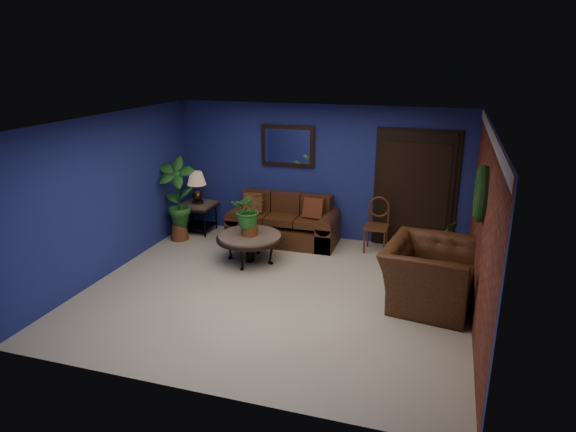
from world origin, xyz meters
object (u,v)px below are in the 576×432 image
(table_lamp, at_px, (197,184))
(side_chair, at_px, (377,221))
(sofa, at_px, (284,226))
(end_table, at_px, (198,210))
(coffee_table, at_px, (250,238))
(armchair, at_px, (429,274))

(table_lamp, distance_m, side_chair, 3.49)
(sofa, height_order, table_lamp, table_lamp)
(sofa, height_order, end_table, sofa)
(sofa, relative_size, table_lamp, 3.32)
(sofa, distance_m, side_chair, 1.73)
(end_table, xyz_separation_m, side_chair, (3.47, 0.07, 0.10))
(coffee_table, distance_m, table_lamp, 1.96)
(coffee_table, height_order, end_table, end_table)
(sofa, relative_size, end_table, 3.12)
(sofa, bearing_deg, table_lamp, -179.18)
(side_chair, height_order, armchair, side_chair)
(end_table, height_order, armchair, armchair)
(end_table, bearing_deg, coffee_table, -36.39)
(armchair, bearing_deg, side_chair, 36.94)
(sofa, relative_size, armchair, 1.48)
(table_lamp, bearing_deg, side_chair, 1.17)
(coffee_table, bearing_deg, end_table, 143.61)
(end_table, height_order, side_chair, side_chair)
(table_lamp, bearing_deg, sofa, 0.82)
(armchair, bearing_deg, table_lamp, 77.13)
(table_lamp, bearing_deg, end_table, 45.00)
(end_table, bearing_deg, side_chair, 1.17)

